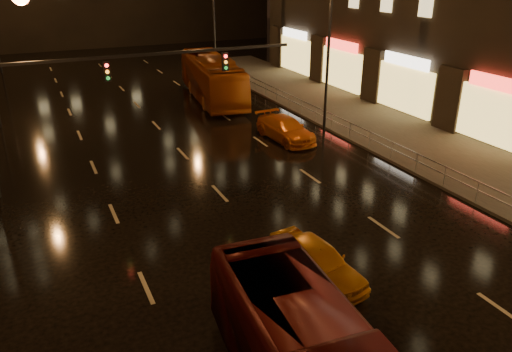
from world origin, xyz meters
The scene contains 7 objects.
ground centered at (0.00, 20.00, 0.00)m, with size 140.00×140.00×0.00m, color black.
sidewalk_right centered at (13.50, 15.00, 0.07)m, with size 7.00×70.00×0.15m, color #38332D.
traffic_signal centered at (-5.06, 20.00, 4.74)m, with size 15.31×0.32×6.20m.
railing_right centered at (10.20, 18.00, 0.90)m, with size 0.05×56.00×1.00m.
bus_curb centered at (6.00, 33.15, 1.72)m, with size 2.90×12.37×3.45m, color #A34610.
taxi_near centered at (0.50, 8.02, 0.71)m, with size 1.68×4.17×1.42m, color orange.
taxi_far centered at (6.56, 21.65, 0.70)m, with size 1.97×4.85×1.41m, color orange.
Camera 1 is at (-7.54, -4.37, 10.15)m, focal length 35.00 mm.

